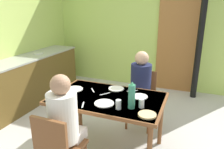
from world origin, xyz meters
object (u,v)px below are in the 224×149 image
at_px(dining_table, 108,103).
at_px(person_near_diner, 64,116).
at_px(person_far_diner, 141,81).
at_px(chair_far_diner, 142,95).
at_px(kitchen_counter, 27,80).
at_px(chair_near_diner, 58,147).
at_px(water_bottle_green_near, 132,96).
at_px(serving_bowl_center, 66,95).

height_order(dining_table, person_near_diner, person_near_diner).
bearing_deg(person_far_diner, person_near_diner, 70.51).
bearing_deg(person_near_diner, chair_far_diner, 72.24).
height_order(kitchen_counter, chair_near_diner, kitchen_counter).
xyz_separation_m(person_near_diner, person_far_diner, (0.46, 1.30, 0.00)).
height_order(dining_table, water_bottle_green_near, water_bottle_green_near).
bearing_deg(water_bottle_green_near, person_far_diner, 97.49).
distance_m(person_far_diner, serving_bowl_center, 1.11).
bearing_deg(person_near_diner, dining_table, 72.35).
height_order(water_bottle_green_near, serving_bowl_center, water_bottle_green_near).
height_order(chair_near_diner, water_bottle_green_near, water_bottle_green_near).
distance_m(dining_table, chair_far_diner, 0.84).
height_order(kitchen_counter, person_far_diner, person_far_diner).
distance_m(kitchen_counter, chair_near_diner, 2.38).
xyz_separation_m(person_far_diner, serving_bowl_center, (-0.72, -0.85, -0.00)).
bearing_deg(chair_near_diner, chair_far_diner, 73.70).
relative_size(kitchen_counter, water_bottle_green_near, 8.53).
bearing_deg(dining_table, person_near_diner, -107.65).
relative_size(chair_far_diner, water_bottle_green_near, 2.82).
bearing_deg(person_near_diner, chair_near_diner, -90.00).
bearing_deg(person_near_diner, kitchen_counter, 142.00).
bearing_deg(chair_far_diner, chair_near_diner, 73.70).
bearing_deg(kitchen_counter, person_near_diner, -38.00).
bearing_deg(kitchen_counter, dining_table, -20.73).
height_order(dining_table, serving_bowl_center, serving_bowl_center).
distance_m(chair_near_diner, person_near_diner, 0.31).
relative_size(kitchen_counter, person_near_diner, 3.42).
relative_size(chair_near_diner, serving_bowl_center, 5.12).
xyz_separation_m(chair_near_diner, serving_bowl_center, (-0.26, 0.59, 0.28)).
bearing_deg(dining_table, person_far_diner, 68.71).
bearing_deg(person_near_diner, water_bottle_green_near, 39.93).
distance_m(chair_far_diner, water_bottle_green_near, 1.04).
height_order(person_near_diner, person_far_diner, same).
distance_m(chair_far_diner, serving_bowl_center, 1.25).
bearing_deg(chair_near_diner, dining_table, 75.27).
xyz_separation_m(kitchen_counter, water_bottle_green_near, (2.37, -0.93, 0.45)).
distance_m(chair_near_diner, serving_bowl_center, 0.70).
xyz_separation_m(chair_near_diner, person_near_diner, (-0.00, 0.14, 0.28)).
relative_size(chair_near_diner, water_bottle_green_near, 2.82).
bearing_deg(chair_far_diner, person_near_diner, 72.24).
relative_size(person_near_diner, person_far_diner, 1.00).
distance_m(chair_near_diner, person_far_diner, 1.53).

